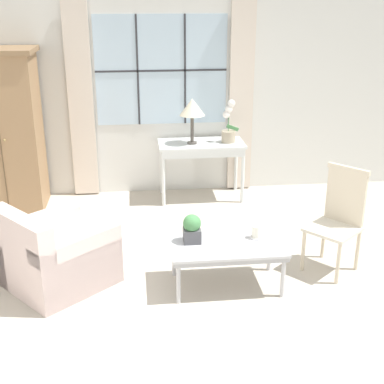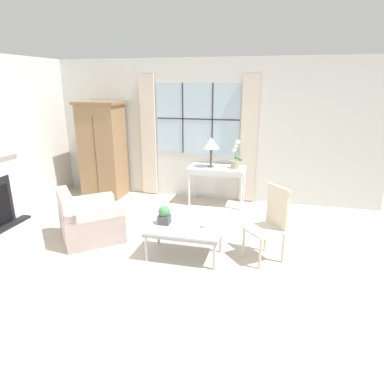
{
  "view_description": "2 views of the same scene",
  "coord_description": "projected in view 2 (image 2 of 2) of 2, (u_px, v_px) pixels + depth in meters",
  "views": [
    {
      "loc": [
        -0.38,
        -3.96,
        2.61
      ],
      "look_at": [
        0.13,
        0.6,
        0.87
      ],
      "focal_mm": 50.0,
      "sensor_mm": 36.0,
      "label": 1
    },
    {
      "loc": [
        1.56,
        -3.79,
        2.35
      ],
      "look_at": [
        0.49,
        0.56,
        0.9
      ],
      "focal_mm": 32.0,
      "sensor_mm": 36.0,
      "label": 2
    }
  ],
  "objects": [
    {
      "name": "side_chair_wooden",
      "position": [
        271.0,
        220.0,
        4.62
      ],
      "size": [
        0.62,
        0.62,
        1.03
      ],
      "color": "beige",
      "rests_on": "ground_plane"
    },
    {
      "name": "ground_plane",
      "position": [
        147.0,
        266.0,
        4.58
      ],
      "size": [
        14.0,
        14.0,
        0.0
      ],
      "primitive_type": "plane",
      "color": "#BCB2A3"
    },
    {
      "name": "console_table",
      "position": [
        217.0,
        171.0,
        6.73
      ],
      "size": [
        1.1,
        0.55,
        0.76
      ],
      "color": "silver",
      "rests_on": "ground_plane"
    },
    {
      "name": "armoire",
      "position": [
        103.0,
        150.0,
        7.15
      ],
      "size": [
        0.89,
        0.7,
        1.98
      ],
      "color": "#93704C",
      "rests_on": "ground_plane"
    },
    {
      "name": "armchair_upholstered",
      "position": [
        90.0,
        222.0,
        5.29
      ],
      "size": [
        1.19,
        1.19,
        0.8
      ],
      "color": "beige",
      "rests_on": "ground_plane"
    },
    {
      "name": "table_lamp",
      "position": [
        211.0,
        144.0,
        6.55
      ],
      "size": [
        0.32,
        0.32,
        0.58
      ],
      "color": "#4C4742",
      "rests_on": "console_table"
    },
    {
      "name": "potted_orchid",
      "position": [
        235.0,
        158.0,
        6.54
      ],
      "size": [
        0.22,
        0.18,
        0.55
      ],
      "color": "tan",
      "rests_on": "console_table"
    },
    {
      "name": "coffee_table",
      "position": [
        184.0,
        231.0,
        4.71
      ],
      "size": [
        1.04,
        0.6,
        0.43
      ],
      "color": "#BCBCC1",
      "rests_on": "ground_plane"
    },
    {
      "name": "wall_back_windowed",
      "position": [
        198.0,
        131.0,
        6.95
      ],
      "size": [
        7.2,
        0.14,
        2.8
      ],
      "color": "silver",
      "rests_on": "ground_plane"
    },
    {
      "name": "pillar_candle",
      "position": [
        206.0,
        224.0,
        4.69
      ],
      "size": [
        0.12,
        0.12,
        0.14
      ],
      "color": "silver",
      "rests_on": "coffee_table"
    },
    {
      "name": "potted_plant_small",
      "position": [
        164.0,
        215.0,
        4.8
      ],
      "size": [
        0.17,
        0.17,
        0.27
      ],
      "color": "#4C4C51",
      "rests_on": "coffee_table"
    }
  ]
}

